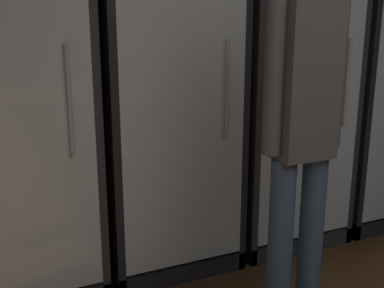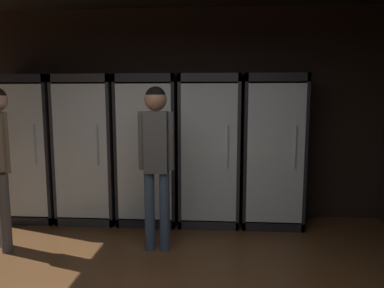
{
  "view_description": "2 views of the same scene",
  "coord_description": "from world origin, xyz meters",
  "px_view_note": "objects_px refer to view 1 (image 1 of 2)",
  "views": [
    {
      "loc": [
        -1.42,
        0.26,
        1.41
      ],
      "look_at": [
        -0.3,
        2.7,
        0.7
      ],
      "focal_mm": 44.81,
      "sensor_mm": 36.0,
      "label": 1
    },
    {
      "loc": [
        0.4,
        -1.69,
        1.6
      ],
      "look_at": [
        0.12,
        2.31,
        1.08
      ],
      "focal_mm": 32.29,
      "sensor_mm": 36.0,
      "label": 2
    }
  ],
  "objects_px": {
    "cooler_left": "(11,115)",
    "cooler_far_right": "(374,88)",
    "cooler_center": "(161,105)",
    "cooler_right": "(279,95)",
    "shopper_near": "(304,97)"
  },
  "relations": [
    {
      "from": "cooler_right",
      "to": "shopper_near",
      "type": "height_order",
      "value": "cooler_right"
    },
    {
      "from": "cooler_center",
      "to": "shopper_near",
      "type": "distance_m",
      "value": 0.98
    },
    {
      "from": "cooler_left",
      "to": "cooler_center",
      "type": "relative_size",
      "value": 1.0
    },
    {
      "from": "cooler_center",
      "to": "cooler_right",
      "type": "bearing_deg",
      "value": 0.15
    },
    {
      "from": "cooler_left",
      "to": "cooler_far_right",
      "type": "relative_size",
      "value": 1.0
    },
    {
      "from": "cooler_right",
      "to": "cooler_left",
      "type": "bearing_deg",
      "value": -179.96
    },
    {
      "from": "cooler_center",
      "to": "cooler_far_right",
      "type": "xyz_separation_m",
      "value": [
        1.58,
        -0.0,
        0.0
      ]
    },
    {
      "from": "cooler_right",
      "to": "cooler_center",
      "type": "bearing_deg",
      "value": -179.85
    },
    {
      "from": "cooler_center",
      "to": "cooler_right",
      "type": "height_order",
      "value": "same"
    },
    {
      "from": "cooler_far_right",
      "to": "shopper_near",
      "type": "relative_size",
      "value": 1.1
    },
    {
      "from": "cooler_left",
      "to": "cooler_right",
      "type": "distance_m",
      "value": 1.58
    },
    {
      "from": "cooler_left",
      "to": "cooler_center",
      "type": "xyz_separation_m",
      "value": [
        0.79,
        -0.0,
        -0.01
      ]
    },
    {
      "from": "cooler_right",
      "to": "shopper_near",
      "type": "bearing_deg",
      "value": -119.63
    },
    {
      "from": "cooler_left",
      "to": "cooler_right",
      "type": "xyz_separation_m",
      "value": [
        1.58,
        0.0,
        -0.0
      ]
    },
    {
      "from": "shopper_near",
      "to": "cooler_far_right",
      "type": "bearing_deg",
      "value": 35.12
    }
  ]
}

